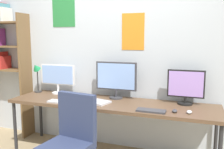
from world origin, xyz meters
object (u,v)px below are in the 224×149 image
laptop_closed (96,102)px  desk (111,106)px  bookshelf (0,49)px  mouse_right_side (175,111)px  desk_lamp (36,72)px  keyboard_right (151,111)px  monitor_center (116,78)px  monitor_right (186,86)px  keyboard_left (63,102)px  mouse_left_side (189,112)px  monitor_left (58,77)px

laptop_closed → desk: bearing=44.1°
bookshelf → mouse_right_side: size_ratio=21.79×
mouse_right_side → desk: bearing=168.3°
desk → laptop_closed: 0.19m
desk_lamp → keyboard_right: size_ratio=1.40×
monitor_center → keyboard_right: size_ratio=1.75×
desk → monitor_right: 0.96m
monitor_right → monitor_center: bearing=180.0°
monitor_right → laptop_closed: bearing=-164.2°
keyboard_left → desk_lamp: bearing=149.8°
bookshelf → mouse_left_side: size_ratio=21.79×
keyboard_left → mouse_left_side: size_ratio=4.10×
monitor_center → keyboard_left: monitor_center is taller
desk_lamp → keyboard_left: (0.67, -0.39, -0.30)m
desk → bookshelf: (-1.96, 0.23, 0.68)m
bookshelf → monitor_left: size_ratio=3.84×
keyboard_left → mouse_right_side: mouse_right_side is taller
monitor_right → keyboard_right: bearing=-127.6°
monitor_right → desk_lamp: size_ratio=0.98×
monitor_center → mouse_left_side: (0.96, -0.37, -0.26)m
monitor_center → monitor_right: (0.90, -0.00, -0.05)m
bookshelf → mouse_left_side: bearing=-7.5°
keyboard_left → keyboard_right: 1.12m
monitor_left → desk_lamp: 0.34m
desk → laptop_closed: bearing=-151.4°
desk_lamp → laptop_closed: (1.07, -0.25, -0.29)m
mouse_left_side → keyboard_left: bearing=-177.3°
monitor_center → bookshelf: bearing=179.5°
bookshelf → keyboard_right: size_ratio=6.47×
desk → laptop_closed: size_ratio=8.33×
keyboard_right → mouse_left_side: (0.40, 0.07, 0.01)m
monitor_right → mouse_left_side: bearing=-80.2°
laptop_closed → bookshelf: bearing=-174.4°
monitor_left → mouse_left_side: (1.86, -0.37, -0.23)m
desk → monitor_right: size_ratio=6.02×
monitor_left → desk_lamp: size_ratio=1.20×
monitor_center → monitor_left: bearing=-180.0°
keyboard_left → laptop_closed: (0.40, 0.14, 0.00)m
keyboard_left → mouse_left_side: 1.53m
monitor_center → mouse_right_side: 0.93m
monitor_right → mouse_right_side: 0.44m
mouse_right_side → mouse_left_side: bearing=3.9°
desk_lamp → monitor_right: bearing=1.4°
mouse_left_side → mouse_right_side: 0.15m
monitor_left → mouse_right_side: (1.71, -0.38, -0.23)m
keyboard_right → mouse_left_side: 0.41m
bookshelf → laptop_closed: (1.80, -0.32, -0.62)m
bookshelf → desk_lamp: bookshelf is taller
bookshelf → monitor_right: 2.89m
monitor_center → mouse_left_side: size_ratio=5.88×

